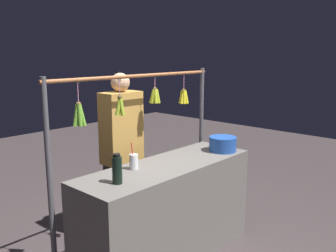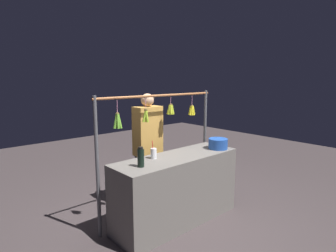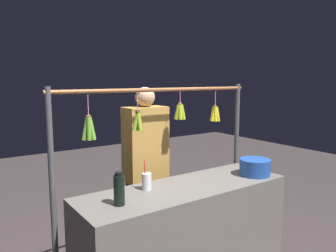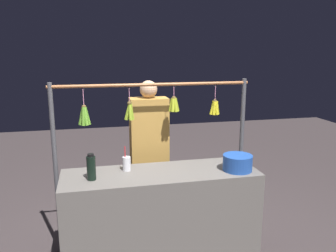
{
  "view_description": "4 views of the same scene",
  "coord_description": "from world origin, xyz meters",
  "px_view_note": "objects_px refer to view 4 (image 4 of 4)",
  "views": [
    {
      "loc": [
        2.33,
        2.14,
        1.88
      ],
      "look_at": [
        -0.01,
        0.0,
        1.25
      ],
      "focal_mm": 39.75,
      "sensor_mm": 36.0,
      "label": 1
    },
    {
      "loc": [
        2.44,
        2.55,
        1.9
      ],
      "look_at": [
        0.16,
        0.0,
        1.32
      ],
      "focal_mm": 30.18,
      "sensor_mm": 36.0,
      "label": 2
    },
    {
      "loc": [
        1.6,
        2.02,
        1.76
      ],
      "look_at": [
        0.17,
        0.0,
        1.41
      ],
      "focal_mm": 35.61,
      "sensor_mm": 36.0,
      "label": 3
    },
    {
      "loc": [
        0.59,
        2.92,
        2.0
      ],
      "look_at": [
        -0.07,
        0.0,
        1.33
      ],
      "focal_mm": 36.87,
      "sensor_mm": 36.0,
      "label": 4
    }
  ],
  "objects_px": {
    "water_bottle": "(91,167)",
    "drink_cup": "(127,164)",
    "vendor_person": "(150,159)",
    "blue_bucket": "(238,163)"
  },
  "relations": [
    {
      "from": "blue_bucket",
      "to": "vendor_person",
      "type": "bearing_deg",
      "value": -45.82
    },
    {
      "from": "water_bottle",
      "to": "drink_cup",
      "type": "distance_m",
      "value": 0.36
    },
    {
      "from": "water_bottle",
      "to": "vendor_person",
      "type": "distance_m",
      "value": 0.93
    },
    {
      "from": "water_bottle",
      "to": "vendor_person",
      "type": "xyz_separation_m",
      "value": [
        -0.62,
        -0.67,
        -0.18
      ]
    },
    {
      "from": "blue_bucket",
      "to": "drink_cup",
      "type": "distance_m",
      "value": 1.02
    },
    {
      "from": "water_bottle",
      "to": "blue_bucket",
      "type": "distance_m",
      "value": 1.32
    },
    {
      "from": "water_bottle",
      "to": "vendor_person",
      "type": "bearing_deg",
      "value": -132.91
    },
    {
      "from": "drink_cup",
      "to": "vendor_person",
      "type": "height_order",
      "value": "vendor_person"
    },
    {
      "from": "water_bottle",
      "to": "drink_cup",
      "type": "xyz_separation_m",
      "value": [
        -0.32,
        -0.16,
        -0.04
      ]
    },
    {
      "from": "blue_bucket",
      "to": "drink_cup",
      "type": "relative_size",
      "value": 1.17
    }
  ]
}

